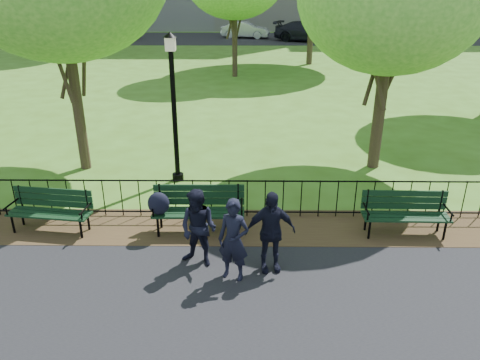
{
  "coord_description": "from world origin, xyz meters",
  "views": [
    {
      "loc": [
        0.53,
        -7.36,
        4.99
      ],
      "look_at": [
        0.45,
        1.5,
        1.12
      ],
      "focal_mm": 35.0,
      "sensor_mm": 36.0,
      "label": 1
    }
  ],
  "objects_px": {
    "park_bench_main": "(181,204)",
    "sedan_dark": "(308,32)",
    "park_bench_left_a": "(51,206)",
    "park_bench_right_a": "(405,209)",
    "person_left": "(234,240)",
    "lamppost": "(174,104)",
    "taxi": "(112,29)",
    "sedan_silver": "(245,30)",
    "person_mid": "(199,228)",
    "person_right": "(270,232)"
  },
  "relations": [
    {
      "from": "park_bench_main",
      "to": "person_mid",
      "type": "bearing_deg",
      "value": -68.57
    },
    {
      "from": "taxi",
      "to": "sedan_silver",
      "type": "height_order",
      "value": "taxi"
    },
    {
      "from": "park_bench_main",
      "to": "taxi",
      "type": "height_order",
      "value": "taxi"
    },
    {
      "from": "park_bench_main",
      "to": "park_bench_left_a",
      "type": "distance_m",
      "value": 2.76
    },
    {
      "from": "park_bench_right_a",
      "to": "person_left",
      "type": "height_order",
      "value": "person_left"
    },
    {
      "from": "person_left",
      "to": "person_mid",
      "type": "distance_m",
      "value": 0.78
    },
    {
      "from": "lamppost",
      "to": "person_mid",
      "type": "distance_m",
      "value": 4.29
    },
    {
      "from": "park_bench_main",
      "to": "taxi",
      "type": "xyz_separation_m",
      "value": [
        -10.13,
        33.36,
        0.12
      ]
    },
    {
      "from": "park_bench_left_a",
      "to": "sedan_dark",
      "type": "xyz_separation_m",
      "value": [
        9.25,
        31.57,
        0.25
      ]
    },
    {
      "from": "lamppost",
      "to": "person_mid",
      "type": "bearing_deg",
      "value": -76.75
    },
    {
      "from": "person_right",
      "to": "lamppost",
      "type": "bearing_deg",
      "value": 110.16
    },
    {
      "from": "park_bench_right_a",
      "to": "person_left",
      "type": "distance_m",
      "value": 3.89
    },
    {
      "from": "person_left",
      "to": "taxi",
      "type": "relative_size",
      "value": 0.33
    },
    {
      "from": "park_bench_main",
      "to": "taxi",
      "type": "distance_m",
      "value": 34.86
    },
    {
      "from": "person_mid",
      "to": "person_right",
      "type": "height_order",
      "value": "person_right"
    },
    {
      "from": "park_bench_right_a",
      "to": "lamppost",
      "type": "height_order",
      "value": "lamppost"
    },
    {
      "from": "park_bench_right_a",
      "to": "park_bench_main",
      "type": "bearing_deg",
      "value": -178.63
    },
    {
      "from": "park_bench_left_a",
      "to": "park_bench_main",
      "type": "bearing_deg",
      "value": 5.51
    },
    {
      "from": "person_left",
      "to": "person_mid",
      "type": "relative_size",
      "value": 1.02
    },
    {
      "from": "sedan_dark",
      "to": "lamppost",
      "type": "bearing_deg",
      "value": -169.71
    },
    {
      "from": "person_left",
      "to": "person_mid",
      "type": "height_order",
      "value": "person_left"
    },
    {
      "from": "person_right",
      "to": "park_bench_right_a",
      "type": "bearing_deg",
      "value": 17.18
    },
    {
      "from": "park_bench_right_a",
      "to": "taxi",
      "type": "xyz_separation_m",
      "value": [
        -14.77,
        33.33,
        0.22
      ]
    },
    {
      "from": "park_bench_main",
      "to": "sedan_dark",
      "type": "relative_size",
      "value": 0.36
    },
    {
      "from": "person_right",
      "to": "taxi",
      "type": "height_order",
      "value": "person_right"
    },
    {
      "from": "park_bench_right_a",
      "to": "sedan_silver",
      "type": "distance_m",
      "value": 34.16
    },
    {
      "from": "person_left",
      "to": "person_mid",
      "type": "xyz_separation_m",
      "value": [
        -0.65,
        0.43,
        -0.01
      ]
    },
    {
      "from": "lamppost",
      "to": "taxi",
      "type": "height_order",
      "value": "lamppost"
    },
    {
      "from": "park_bench_main",
      "to": "sedan_dark",
      "type": "height_order",
      "value": "sedan_dark"
    },
    {
      "from": "park_bench_main",
      "to": "sedan_silver",
      "type": "bearing_deg",
      "value": 87.16
    },
    {
      "from": "sedan_dark",
      "to": "person_right",
      "type": "bearing_deg",
      "value": -164.3
    },
    {
      "from": "person_left",
      "to": "person_right",
      "type": "distance_m",
      "value": 0.7
    },
    {
      "from": "park_bench_left_a",
      "to": "sedan_dark",
      "type": "distance_m",
      "value": 32.9
    },
    {
      "from": "person_mid",
      "to": "sedan_silver",
      "type": "bearing_deg",
      "value": 111.77
    },
    {
      "from": "park_bench_main",
      "to": "person_mid",
      "type": "xyz_separation_m",
      "value": [
        0.48,
        -1.18,
        0.09
      ]
    },
    {
      "from": "park_bench_main",
      "to": "taxi",
      "type": "bearing_deg",
      "value": 106.31
    },
    {
      "from": "person_mid",
      "to": "park_bench_left_a",
      "type": "bearing_deg",
      "value": -178.34
    },
    {
      "from": "park_bench_left_a",
      "to": "park_bench_right_a",
      "type": "height_order",
      "value": "park_bench_right_a"
    },
    {
      "from": "sedan_silver",
      "to": "sedan_dark",
      "type": "bearing_deg",
      "value": -103.61
    },
    {
      "from": "sedan_silver",
      "to": "person_mid",
      "type": "bearing_deg",
      "value": -170.36
    },
    {
      "from": "park_bench_right_a",
      "to": "person_mid",
      "type": "relative_size",
      "value": 1.18
    },
    {
      "from": "taxi",
      "to": "sedan_dark",
      "type": "relative_size",
      "value": 0.83
    },
    {
      "from": "park_bench_main",
      "to": "taxi",
      "type": "relative_size",
      "value": 0.43
    },
    {
      "from": "taxi",
      "to": "park_bench_main",
      "type": "bearing_deg",
      "value": -170.81
    },
    {
      "from": "person_left",
      "to": "sedan_silver",
      "type": "height_order",
      "value": "person_left"
    },
    {
      "from": "park_bench_right_a",
      "to": "taxi",
      "type": "height_order",
      "value": "taxi"
    },
    {
      "from": "lamppost",
      "to": "park_bench_left_a",
      "type": "bearing_deg",
      "value": -130.31
    },
    {
      "from": "sedan_dark",
      "to": "park_bench_right_a",
      "type": "bearing_deg",
      "value": -159.5
    },
    {
      "from": "park_bench_right_a",
      "to": "lamppost",
      "type": "xyz_separation_m",
      "value": [
        -5.11,
        2.78,
        1.49
      ]
    },
    {
      "from": "lamppost",
      "to": "person_right",
      "type": "bearing_deg",
      "value": -61.63
    }
  ]
}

